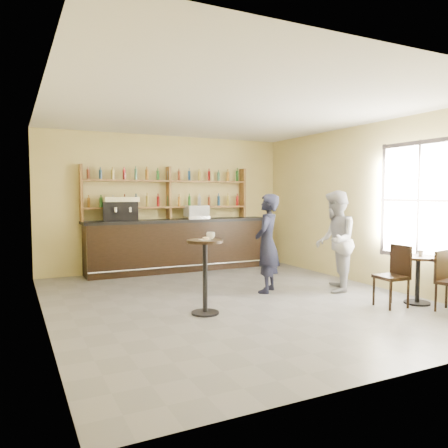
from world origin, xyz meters
name	(u,v)px	position (x,y,z in m)	size (l,w,h in m)	color
floor	(234,300)	(0.00, 0.00, 0.00)	(7.00, 7.00, 0.00)	slate
ceiling	(234,110)	(0.00, 0.00, 3.20)	(7.00, 7.00, 0.00)	white
wall_back	(167,203)	(0.00, 3.50, 1.60)	(7.00, 7.00, 0.00)	#D9C87B
wall_front	(402,216)	(0.00, -3.50, 1.60)	(7.00, 7.00, 0.00)	#D9C87B
wall_left	(42,209)	(-3.00, 0.00, 1.60)	(7.00, 7.00, 0.00)	#D9C87B
wall_right	(368,205)	(3.00, 0.00, 1.60)	(7.00, 7.00, 0.00)	#D9C87B
window_pane	(419,200)	(2.99, -1.20, 1.70)	(2.00, 2.00, 0.00)	white
window_frame	(418,200)	(2.99, -1.20, 1.70)	(0.04, 1.70, 2.10)	black
shelf_unit	(169,194)	(0.00, 3.37, 1.81)	(4.00, 0.26, 1.40)	brown
liquor_bottles	(169,187)	(0.00, 3.37, 1.98)	(3.68, 0.10, 1.00)	#8C5919
bar_counter	(181,245)	(0.21, 3.15, 0.61)	(4.51, 0.88, 1.22)	black
espresso_machine	(120,209)	(-1.20, 3.15, 1.48)	(0.74, 0.48, 0.53)	black
pastry_case	(196,212)	(0.62, 3.15, 1.38)	(0.54, 0.43, 0.32)	silver
pedestal_table	(205,277)	(-0.79, -0.57, 0.56)	(0.55, 0.55, 1.13)	black
napkin	(205,240)	(-0.79, -0.57, 1.13)	(0.15, 0.15, 0.00)	white
donut	(206,238)	(-0.78, -0.58, 1.15)	(0.11, 0.11, 0.04)	tan
cup_pedestal	(211,235)	(-0.65, -0.47, 1.18)	(0.13, 0.13, 0.10)	white
man_main	(267,243)	(0.83, 0.28, 0.91)	(0.66, 0.43, 1.81)	black
cafe_table	(418,280)	(2.60, -1.56, 0.40)	(0.63, 0.63, 0.79)	black
cup_cafe	(421,253)	(2.65, -1.56, 0.84)	(0.10, 0.10, 0.09)	white
chair_west	(391,276)	(2.05, -1.51, 0.50)	(0.43, 0.43, 0.99)	black
patron_second	(335,241)	(2.01, -0.21, 0.94)	(0.91, 0.71, 1.88)	#939398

